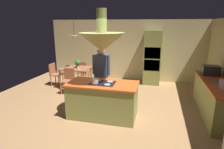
{
  "coord_description": "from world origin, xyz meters",
  "views": [
    {
      "loc": [
        1.35,
        -4.58,
        2.38
      ],
      "look_at": [
        0.1,
        0.4,
        1.0
      ],
      "focal_mm": 30.37,
      "sensor_mm": 36.0,
      "label": 1
    }
  ],
  "objects_px": {
    "kitchen_island": "(103,100)",
    "cooking_pot_on_cooktop": "(95,81)",
    "microwave_on_counter": "(211,70)",
    "dining_table": "(76,70)",
    "chair_at_corner": "(55,73)",
    "potted_plant_on_table": "(78,64)",
    "canister_sugar": "(222,83)",
    "person_at_island": "(101,72)",
    "cup_on_table": "(78,68)",
    "chair_by_back_wall": "(83,70)",
    "oven_tower": "(152,58)",
    "chair_facing_island": "(68,79)"
  },
  "relations": [
    {
      "from": "dining_table",
      "to": "cooking_pot_on_cooktop",
      "type": "distance_m",
      "value": 2.73
    },
    {
      "from": "cup_on_table",
      "to": "microwave_on_counter",
      "type": "bearing_deg",
      "value": -4.74
    },
    {
      "from": "dining_table",
      "to": "potted_plant_on_table",
      "type": "xyz_separation_m",
      "value": [
        0.08,
        -0.0,
        0.27
      ]
    },
    {
      "from": "dining_table",
      "to": "microwave_on_counter",
      "type": "relative_size",
      "value": 2.33
    },
    {
      "from": "potted_plant_on_table",
      "to": "cup_on_table",
      "type": "bearing_deg",
      "value": -61.15
    },
    {
      "from": "dining_table",
      "to": "person_at_island",
      "type": "height_order",
      "value": "person_at_island"
    },
    {
      "from": "potted_plant_on_table",
      "to": "canister_sugar",
      "type": "height_order",
      "value": "canister_sugar"
    },
    {
      "from": "chair_at_corner",
      "to": "potted_plant_on_table",
      "type": "height_order",
      "value": "potted_plant_on_table"
    },
    {
      "from": "oven_tower",
      "to": "potted_plant_on_table",
      "type": "height_order",
      "value": "oven_tower"
    },
    {
      "from": "dining_table",
      "to": "canister_sugar",
      "type": "distance_m",
      "value": 4.87
    },
    {
      "from": "dining_table",
      "to": "potted_plant_on_table",
      "type": "bearing_deg",
      "value": -0.02
    },
    {
      "from": "chair_by_back_wall",
      "to": "cup_on_table",
      "type": "relative_size",
      "value": 9.67
    },
    {
      "from": "chair_facing_island",
      "to": "oven_tower",
      "type": "bearing_deg",
      "value": 32.83
    },
    {
      "from": "person_at_island",
      "to": "potted_plant_on_table",
      "type": "height_order",
      "value": "person_at_island"
    },
    {
      "from": "chair_at_corner",
      "to": "microwave_on_counter",
      "type": "xyz_separation_m",
      "value": [
        5.45,
        -0.58,
        0.56
      ]
    },
    {
      "from": "chair_by_back_wall",
      "to": "chair_at_corner",
      "type": "bearing_deg",
      "value": 35.98
    },
    {
      "from": "cooking_pot_on_cooktop",
      "to": "cup_on_table",
      "type": "bearing_deg",
      "value": 123.61
    },
    {
      "from": "chair_at_corner",
      "to": "canister_sugar",
      "type": "height_order",
      "value": "canister_sugar"
    },
    {
      "from": "potted_plant_on_table",
      "to": "kitchen_island",
      "type": "bearing_deg",
      "value": -52.4
    },
    {
      "from": "dining_table",
      "to": "canister_sugar",
      "type": "bearing_deg",
      "value": -20.74
    },
    {
      "from": "dining_table",
      "to": "kitchen_island",
      "type": "bearing_deg",
      "value": -51.01
    },
    {
      "from": "cooking_pot_on_cooktop",
      "to": "microwave_on_counter",
      "type": "bearing_deg",
      "value": 28.8
    },
    {
      "from": "chair_by_back_wall",
      "to": "potted_plant_on_table",
      "type": "height_order",
      "value": "potted_plant_on_table"
    },
    {
      "from": "chair_at_corner",
      "to": "potted_plant_on_table",
      "type": "relative_size",
      "value": 2.9
    },
    {
      "from": "person_at_island",
      "to": "chair_facing_island",
      "type": "relative_size",
      "value": 2.03
    },
    {
      "from": "kitchen_island",
      "to": "cup_on_table",
      "type": "relative_size",
      "value": 19.91
    },
    {
      "from": "person_at_island",
      "to": "chair_by_back_wall",
      "type": "distance_m",
      "value": 2.56
    },
    {
      "from": "chair_by_back_wall",
      "to": "cooking_pot_on_cooktop",
      "type": "relative_size",
      "value": 4.83
    },
    {
      "from": "chair_at_corner",
      "to": "microwave_on_counter",
      "type": "bearing_deg",
      "value": -96.08
    },
    {
      "from": "chair_by_back_wall",
      "to": "canister_sugar",
      "type": "distance_m",
      "value": 5.15
    },
    {
      "from": "canister_sugar",
      "to": "chair_at_corner",
      "type": "bearing_deg",
      "value": 162.5
    },
    {
      "from": "kitchen_island",
      "to": "canister_sugar",
      "type": "xyz_separation_m",
      "value": [
        2.84,
        0.38,
        0.55
      ]
    },
    {
      "from": "oven_tower",
      "to": "cup_on_table",
      "type": "xyz_separation_m",
      "value": [
        -2.6,
        -1.36,
        -0.27
      ]
    },
    {
      "from": "person_at_island",
      "to": "chair_by_back_wall",
      "type": "relative_size",
      "value": 2.03
    },
    {
      "from": "kitchen_island",
      "to": "chair_by_back_wall",
      "type": "distance_m",
      "value": 3.24
    },
    {
      "from": "person_at_island",
      "to": "cup_on_table",
      "type": "relative_size",
      "value": 19.6
    },
    {
      "from": "canister_sugar",
      "to": "cooking_pot_on_cooktop",
      "type": "xyz_separation_m",
      "value": [
        -3.0,
        -0.51,
        -0.02
      ]
    },
    {
      "from": "dining_table",
      "to": "cooking_pot_on_cooktop",
      "type": "relative_size",
      "value": 5.94
    },
    {
      "from": "microwave_on_counter",
      "to": "dining_table",
      "type": "bearing_deg",
      "value": 172.71
    },
    {
      "from": "cup_on_table",
      "to": "canister_sugar",
      "type": "bearing_deg",
      "value": -19.06
    },
    {
      "from": "dining_table",
      "to": "microwave_on_counter",
      "type": "distance_m",
      "value": 4.6
    },
    {
      "from": "kitchen_island",
      "to": "cooking_pot_on_cooktop",
      "type": "xyz_separation_m",
      "value": [
        -0.16,
        -0.13,
        0.54
      ]
    },
    {
      "from": "dining_table",
      "to": "microwave_on_counter",
      "type": "height_order",
      "value": "microwave_on_counter"
    },
    {
      "from": "chair_by_back_wall",
      "to": "potted_plant_on_table",
      "type": "xyz_separation_m",
      "value": [
        0.08,
        -0.66,
        0.42
      ]
    },
    {
      "from": "chair_at_corner",
      "to": "canister_sugar",
      "type": "relative_size",
      "value": 4.55
    },
    {
      "from": "person_at_island",
      "to": "chair_at_corner",
      "type": "distance_m",
      "value": 2.79
    },
    {
      "from": "canister_sugar",
      "to": "cooking_pot_on_cooktop",
      "type": "relative_size",
      "value": 1.06
    },
    {
      "from": "oven_tower",
      "to": "chair_at_corner",
      "type": "height_order",
      "value": "oven_tower"
    },
    {
      "from": "oven_tower",
      "to": "person_at_island",
      "type": "xyz_separation_m",
      "value": [
        -1.35,
        -2.53,
        -0.05
      ]
    },
    {
      "from": "canister_sugar",
      "to": "cooking_pot_on_cooktop",
      "type": "height_order",
      "value": "canister_sugar"
    }
  ]
}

